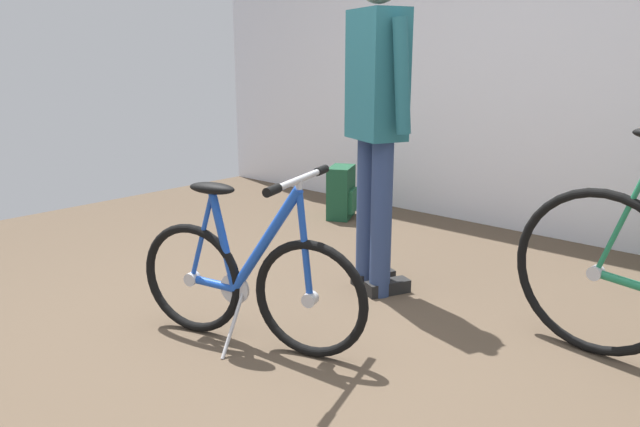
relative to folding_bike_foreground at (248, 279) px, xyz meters
name	(u,v)px	position (x,y,z in m)	size (l,w,h in m)	color
ground_plane	(289,353)	(0.20, 0.04, -0.30)	(6.40, 6.40, 0.00)	brown
back_wall	(552,8)	(0.20, 2.54, 1.25)	(6.40, 0.10, 3.09)	silver
folding_bike_foreground	(248,279)	(0.00, 0.00, 0.00)	(1.06, 0.52, 0.78)	black
visitor_near_wall	(377,108)	(0.02, 0.87, 0.68)	(0.49, 0.36, 1.70)	navy
backpack_on_floor	(342,193)	(-1.09, 1.92, -0.10)	(0.28, 0.33, 0.41)	#19472D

